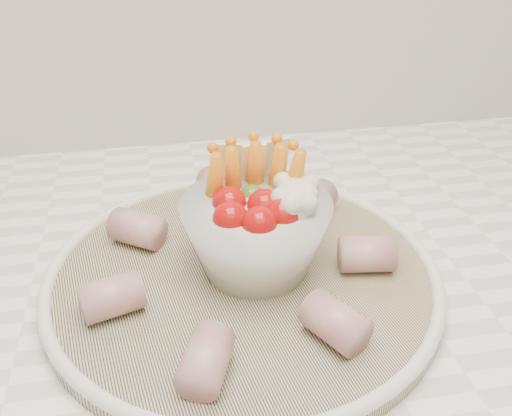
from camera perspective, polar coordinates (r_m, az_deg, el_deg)
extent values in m
cube|color=white|center=(0.55, -3.84, -8.27)|extent=(2.04, 0.62, 0.04)
cylinder|color=navy|center=(0.52, -1.31, -6.99)|extent=(0.41, 0.41, 0.01)
torus|color=white|center=(0.52, -1.32, -6.34)|extent=(0.36, 0.36, 0.01)
sphere|color=#A80C0A|center=(0.46, -2.58, -1.08)|extent=(0.03, 0.03, 0.03)
sphere|color=#A80C0A|center=(0.46, 0.34, -1.59)|extent=(0.03, 0.03, 0.03)
sphere|color=#A80C0A|center=(0.47, 2.72, -0.68)|extent=(0.03, 0.03, 0.03)
sphere|color=#A80C0A|center=(0.49, -2.69, 0.48)|extent=(0.03, 0.03, 0.03)
sphere|color=#A80C0A|center=(0.48, 0.82, 0.20)|extent=(0.03, 0.03, 0.03)
sphere|color=#A80C0A|center=(0.49, 3.12, 0.59)|extent=(0.03, 0.03, 0.03)
sphere|color=#496622|center=(0.50, -0.39, 1.18)|extent=(0.02, 0.02, 0.02)
cone|color=orange|center=(0.50, -2.33, 3.01)|extent=(0.03, 0.04, 0.07)
cone|color=orange|center=(0.51, -0.09, 3.53)|extent=(0.02, 0.04, 0.07)
cone|color=orange|center=(0.51, 2.19, 3.30)|extent=(0.02, 0.04, 0.07)
cone|color=orange|center=(0.49, -4.13, 2.29)|extent=(0.03, 0.04, 0.07)
cone|color=orange|center=(0.50, 3.83, 2.60)|extent=(0.03, 0.04, 0.07)
sphere|color=silver|center=(0.50, 4.00, 1.39)|extent=(0.03, 0.03, 0.03)
sphere|color=silver|center=(0.48, 3.96, 0.00)|extent=(0.03, 0.03, 0.03)
cube|color=#F9F6C1|center=(0.52, -1.52, 4.14)|extent=(0.05, 0.02, 0.05)
cube|color=#F9F6C1|center=(0.52, 0.84, 4.34)|extent=(0.05, 0.02, 0.05)
cylinder|color=#A44B58|center=(0.52, 11.02, -4.54)|extent=(0.05, 0.04, 0.03)
cylinder|color=#A44B58|center=(0.59, 5.71, 0.61)|extent=(0.06, 0.06, 0.03)
cylinder|color=#A44B58|center=(0.61, -4.12, 1.87)|extent=(0.04, 0.05, 0.03)
cylinder|color=#A44B58|center=(0.56, -11.79, -2.05)|extent=(0.06, 0.05, 0.03)
cylinder|color=#A44B58|center=(0.48, -14.25, -8.63)|extent=(0.06, 0.05, 0.03)
cylinder|color=#A44B58|center=(0.42, -5.07, -14.94)|extent=(0.05, 0.06, 0.03)
cylinder|color=#A44B58|center=(0.45, 7.92, -11.27)|extent=(0.05, 0.06, 0.03)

